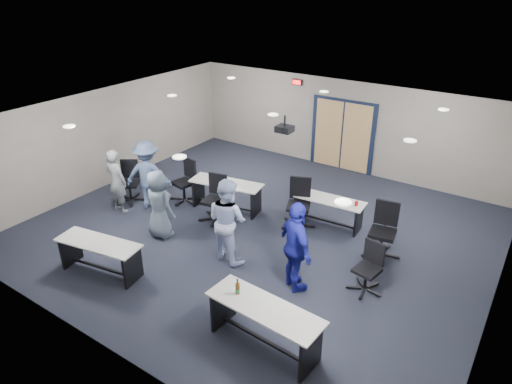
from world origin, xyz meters
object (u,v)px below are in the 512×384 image
Objects in this scene: table_front_left at (100,252)px; person_navy at (296,247)px; chair_back_a at (183,181)px; table_front_right at (264,319)px; person_plaid at (159,204)px; person_back at (148,175)px; chair_loose_right at (367,269)px; chair_back_c at (299,204)px; table_back_right at (329,207)px; person_lightblue at (227,220)px; chair_loose_left at (129,182)px; person_gray at (116,181)px; table_back_left at (226,191)px; chair_back_b at (214,199)px; chair_back_d at (383,231)px.

person_navy reaches higher than table_front_left.
person_navy is at bearing -8.54° from chair_back_a.
person_plaid is (-3.82, 1.57, 0.25)m from table_front_right.
person_plaid is at bearing 116.62° from person_back.
table_front_right is 2.42m from chair_loose_right.
chair_back_c is at bearing -135.15° from person_plaid.
person_navy is (0.53, -2.55, 0.44)m from table_back_right.
chair_back_c is at bearing -96.47° from person_lightblue.
chair_loose_left is 6.57m from chair_loose_right.
chair_loose_left is at bearing -171.19° from chair_loose_right.
person_navy is (3.49, 0.02, 0.11)m from person_plaid.
table_front_left is 1.06× the size of table_back_right.
chair_loose_left is at bearing -22.55° from person_back.
table_front_left is 2.66m from person_gray.
chair_loose_left is at bearing -70.58° from person_gray.
person_navy reaches higher than chair_loose_right.
chair_loose_right is at bearing -53.77° from chair_back_c.
chair_back_c is 4.51m from chair_loose_left.
table_front_right reaches higher than table_back_right.
chair_back_a is at bearing 93.08° from table_front_left.
table_back_left is (-3.35, 3.43, -0.04)m from table_front_right.
chair_back_a is at bearing -168.95° from table_back_right.
person_lightblue is (2.57, -1.48, 0.35)m from chair_back_a.
chair_back_b is 2.52m from chair_loose_left.
chair_back_d is (4.44, 3.72, 0.11)m from table_front_left.
chair_back_b reaches higher than chair_back_a.
table_back_left is at bearing -100.17° from person_plaid.
chair_loose_right is at bearing -177.19° from person_gray.
chair_back_a is 0.71× the size of person_plaid.
person_lightblue is at bearing 176.57° from person_gray.
chair_loose_left is 0.64m from person_gray.
chair_back_d is at bearing 107.60° from chair_loose_right.
person_plaid is at bearing 13.92° from person_lightblue.
person_gray is at bearing -114.48° from chair_back_a.
chair_back_c is (2.38, 3.80, 0.10)m from table_front_left.
chair_back_d reaches higher than chair_back_a.
table_back_left is 0.64m from chair_back_b.
table_back_left is 1.96m from chair_back_c.
chair_loose_right is 4.71m from person_plaid.
chair_back_a is 0.69× the size of person_gray.
chair_back_c is at bearing -3.08° from table_back_left.
chair_back_b is at bearing 142.94° from table_front_right.
person_back reaches higher than chair_back_c.
chair_back_a is 5.22m from chair_back_d.
person_back reaches higher than person_plaid.
person_lightblue is (3.75, -0.69, 0.37)m from chair_loose_left.
table_back_right is at bearing 18.82° from chair_back_c.
chair_back_a is (-0.76, 3.31, 0.08)m from table_front_left.
person_navy is at bearing -41.84° from chair_loose_left.
chair_back_b is at bearing -154.50° from table_back_right.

